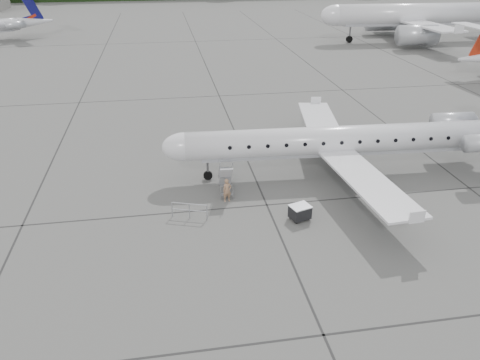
{
  "coord_description": "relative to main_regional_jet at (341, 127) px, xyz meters",
  "views": [
    {
      "loc": [
        -11.44,
        -23.35,
        15.13
      ],
      "look_at": [
        -7.28,
        1.67,
        2.3
      ],
      "focal_mm": 35.0,
      "sensor_mm": 36.0,
      "label": 1
    }
  ],
  "objects": [
    {
      "name": "airstair",
      "position": [
        -8.48,
        -1.7,
        -2.48
      ],
      "size": [
        0.95,
        2.16,
        2.26
      ],
      "primitive_type": null,
      "rotation": [
        0.0,
        0.0,
        -0.05
      ],
      "color": "silver",
      "rests_on": "ground"
    },
    {
      "name": "main_regional_jet",
      "position": [
        0.0,
        0.0,
        0.0
      ],
      "size": [
        29.13,
        21.65,
        7.22
      ],
      "primitive_type": null,
      "rotation": [
        0.0,
        0.0,
        -0.05
      ],
      "color": "silver",
      "rests_on": "ground"
    },
    {
      "name": "passenger",
      "position": [
        -8.54,
        -2.91,
        -2.81
      ],
      "size": [
        0.63,
        0.47,
        1.59
      ],
      "primitive_type": "imported",
      "rotation": [
        0.0,
        0.0,
        0.16
      ],
      "color": "#9C7355",
      "rests_on": "ground"
    },
    {
      "name": "baggage_cart",
      "position": [
        -4.48,
        -5.88,
        -3.11
      ],
      "size": [
        1.38,
        1.24,
        1.0
      ],
      "primitive_type": null,
      "rotation": [
        0.0,
        0.0,
        0.31
      ],
      "color": "black",
      "rests_on": "ground"
    },
    {
      "name": "ground",
      "position": [
        -0.68,
        -6.17,
        -3.61
      ],
      "size": [
        320.0,
        320.0,
        0.0
      ],
      "primitive_type": "plane",
      "color": "#555553",
      "rests_on": "ground"
    },
    {
      "name": "safety_railing",
      "position": [
        -11.13,
        -4.63,
        -3.11
      ],
      "size": [
        2.11,
        0.79,
        1.0
      ],
      "primitive_type": null,
      "rotation": [
        0.0,
        0.0,
        -0.33
      ],
      "color": "gray",
      "rests_on": "ground"
    },
    {
      "name": "bg_narrowbody",
      "position": [
        30.76,
        48.09,
        2.59
      ],
      "size": [
        35.75,
        26.57,
        12.4
      ],
      "primitive_type": null,
      "rotation": [
        0.0,
        0.0,
        -0.05
      ],
      "color": "silver",
      "rests_on": "ground"
    }
  ]
}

